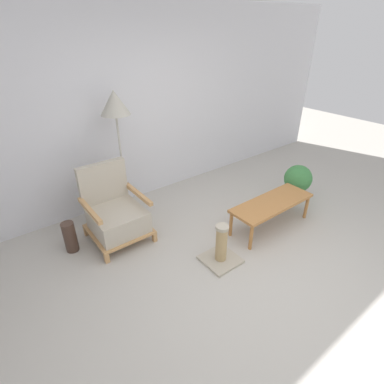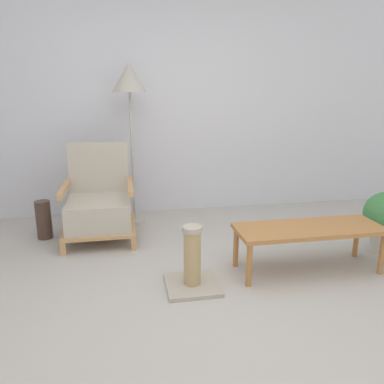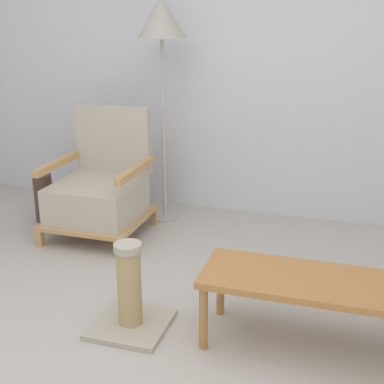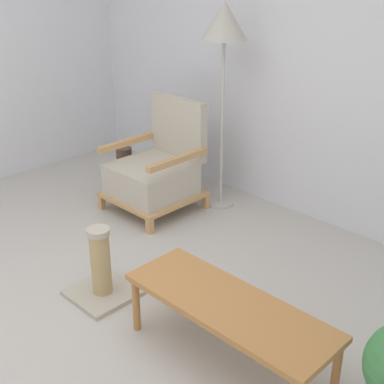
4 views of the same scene
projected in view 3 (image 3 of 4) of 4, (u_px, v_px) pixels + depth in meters
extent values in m
cube|color=silver|center=(241.00, 46.00, 4.14)|extent=(8.00, 0.06, 2.70)
cube|color=tan|center=(40.00, 238.00, 3.82)|extent=(0.05, 0.05, 0.12)
cube|color=tan|center=(120.00, 249.00, 3.65)|extent=(0.05, 0.05, 0.12)
cube|color=tan|center=(83.00, 208.00, 4.41)|extent=(0.05, 0.05, 0.12)
cube|color=tan|center=(154.00, 217.00, 4.23)|extent=(0.05, 0.05, 0.12)
cube|color=tan|center=(99.00, 218.00, 4.00)|extent=(0.68, 0.69, 0.03)
cube|color=#BCB29E|center=(97.00, 200.00, 3.94)|extent=(0.60, 0.59, 0.26)
cube|color=#BCB29E|center=(114.00, 139.00, 4.11)|extent=(0.60, 0.08, 0.51)
cube|color=tan|center=(59.00, 163.00, 3.96)|extent=(0.05, 0.63, 0.05)
cube|color=tan|center=(136.00, 170.00, 3.79)|extent=(0.05, 0.63, 0.05)
cylinder|color=#B7B2A8|center=(165.00, 216.00, 4.37)|extent=(0.23, 0.23, 0.03)
cylinder|color=#B7B2A8|center=(164.00, 131.00, 4.14)|extent=(0.03, 0.03, 1.39)
cone|color=#B2AD9E|center=(162.00, 17.00, 3.87)|extent=(0.36, 0.36, 0.29)
cube|color=#B2753D|center=(324.00, 284.00, 2.56)|extent=(1.19, 0.42, 0.04)
cylinder|color=#B2753D|center=(203.00, 318.00, 2.63)|extent=(0.04, 0.04, 0.34)
cylinder|color=#B2753D|center=(221.00, 286.00, 2.93)|extent=(0.04, 0.04, 0.34)
cylinder|color=#473328|center=(44.00, 198.00, 4.26)|extent=(0.15, 0.15, 0.38)
cube|color=#B2A893|center=(131.00, 324.00, 2.85)|extent=(0.40, 0.40, 0.03)
cylinder|color=tan|center=(129.00, 287.00, 2.78)|extent=(0.13, 0.13, 0.42)
cylinder|color=#B2A893|center=(128.00, 247.00, 2.71)|extent=(0.15, 0.15, 0.04)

